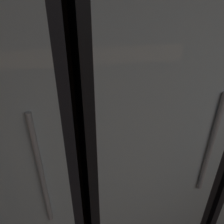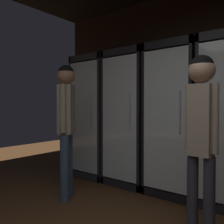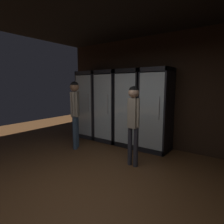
% 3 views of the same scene
% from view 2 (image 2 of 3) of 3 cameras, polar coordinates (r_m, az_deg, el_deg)
% --- Properties ---
extents(cooler_far_left, '(0.66, 0.64, 1.97)m').
position_cam_2_polar(cooler_far_left, '(4.13, -3.33, -1.34)').
color(cooler_far_left, '#2B2B30').
rests_on(cooler_far_left, ground).
extents(cooler_left, '(0.66, 0.64, 1.97)m').
position_cam_2_polar(cooler_left, '(3.70, 4.80, -1.52)').
color(cooler_left, black).
rests_on(cooler_left, ground).
extents(cooler_center, '(0.66, 0.64, 1.97)m').
position_cam_2_polar(cooler_center, '(3.37, 14.78, -1.98)').
color(cooler_center, black).
rests_on(cooler_center, ground).
extents(shopper_near, '(0.27, 0.21, 1.56)m').
position_cam_2_polar(shopper_near, '(2.07, 20.10, -2.98)').
color(shopper_near, '#2D2D38').
rests_on(shopper_near, ground).
extents(shopper_far, '(0.26, 0.30, 1.66)m').
position_cam_2_polar(shopper_far, '(3.09, -10.61, -1.05)').
color(shopper_far, '#384C66').
rests_on(shopper_far, ground).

